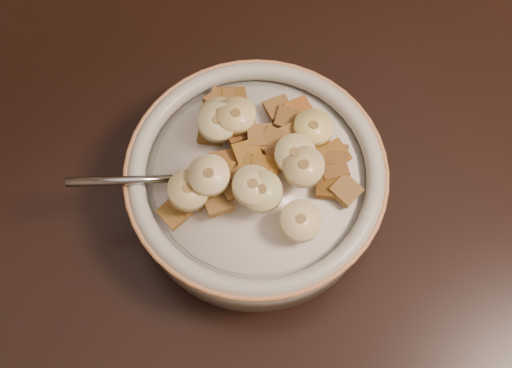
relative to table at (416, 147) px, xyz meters
name	(u,v)px	position (x,y,z in m)	size (l,w,h in m)	color
floor	(328,324)	(0.00, 0.00, -0.78)	(4.00, 4.50, 0.10)	#422816
table	(416,147)	(0.00, 0.00, 0.00)	(1.40, 0.90, 0.04)	black
cereal_bowl	(256,187)	(-0.16, 0.01, 0.04)	(0.20, 0.20, 0.05)	#BCB79E
milk	(256,175)	(-0.16, 0.01, 0.07)	(0.16, 0.16, 0.00)	silver
spoon	(216,177)	(-0.19, 0.02, 0.07)	(0.04, 0.05, 0.01)	#8E929B
cereal_square_0	(222,100)	(-0.15, 0.08, 0.07)	(0.02, 0.02, 0.01)	brown
cereal_square_1	(250,171)	(-0.17, 0.01, 0.09)	(0.02, 0.02, 0.01)	brown
cereal_square_2	(293,136)	(-0.12, 0.02, 0.08)	(0.02, 0.02, 0.01)	olive
cereal_square_3	(334,155)	(-0.10, 0.00, 0.07)	(0.02, 0.02, 0.01)	brown
cereal_square_4	(184,201)	(-0.22, 0.01, 0.07)	(0.02, 0.02, 0.01)	olive
cereal_square_5	(311,155)	(-0.11, 0.00, 0.08)	(0.02, 0.02, 0.01)	brown
cereal_square_6	(299,111)	(-0.10, 0.04, 0.08)	(0.02, 0.02, 0.01)	#924F1B
cereal_square_7	(218,202)	(-0.20, 0.00, 0.08)	(0.02, 0.02, 0.01)	brown
cereal_square_8	(234,184)	(-0.18, 0.00, 0.09)	(0.02, 0.02, 0.01)	brown
cereal_square_9	(282,158)	(-0.14, 0.01, 0.09)	(0.02, 0.02, 0.01)	brown
cereal_square_10	(202,193)	(-0.20, 0.01, 0.08)	(0.02, 0.02, 0.01)	brown
cereal_square_11	(234,99)	(-0.15, 0.08, 0.07)	(0.02, 0.02, 0.01)	brown
cereal_square_12	(212,132)	(-0.17, 0.06, 0.08)	(0.02, 0.02, 0.01)	brown
cereal_square_13	(220,102)	(-0.16, 0.08, 0.08)	(0.02, 0.02, 0.01)	#99592A
cereal_square_14	(260,136)	(-0.14, 0.03, 0.09)	(0.02, 0.02, 0.01)	brown
cereal_square_15	(227,120)	(-0.16, 0.06, 0.08)	(0.02, 0.02, 0.01)	brown
cereal_square_16	(288,120)	(-0.12, 0.04, 0.08)	(0.02, 0.02, 0.01)	brown
cereal_square_17	(274,142)	(-0.14, 0.02, 0.09)	(0.02, 0.02, 0.01)	brown
cereal_square_18	(279,108)	(-0.12, 0.05, 0.08)	(0.02, 0.02, 0.01)	#9B6631
cereal_square_19	(334,168)	(-0.10, -0.01, 0.08)	(0.02, 0.02, 0.01)	brown
cereal_square_20	(224,163)	(-0.18, 0.02, 0.09)	(0.02, 0.02, 0.01)	brown
cereal_square_21	(300,131)	(-0.11, 0.03, 0.08)	(0.02, 0.02, 0.01)	#9D681A
cereal_square_22	(189,186)	(-0.21, 0.02, 0.08)	(0.02, 0.02, 0.01)	#9A5B1D
cereal_square_23	(237,132)	(-0.16, 0.05, 0.08)	(0.02, 0.02, 0.01)	brown
cereal_square_24	(248,154)	(-0.16, 0.02, 0.09)	(0.02, 0.02, 0.01)	#936118
cereal_square_25	(219,170)	(-0.19, 0.02, 0.09)	(0.02, 0.02, 0.01)	#985C18
cereal_square_26	(346,190)	(-0.10, -0.03, 0.08)	(0.02, 0.02, 0.01)	brown
cereal_square_27	(330,186)	(-0.11, -0.02, 0.08)	(0.02, 0.02, 0.01)	brown
cereal_square_28	(174,212)	(-0.23, 0.01, 0.07)	(0.02, 0.02, 0.01)	brown
cereal_square_29	(264,168)	(-0.15, 0.00, 0.09)	(0.02, 0.02, 0.01)	brown
cereal_square_30	(334,155)	(-0.10, 0.00, 0.07)	(0.02, 0.02, 0.01)	brown
cereal_square_31	(274,146)	(-0.14, 0.02, 0.08)	(0.02, 0.02, 0.01)	brown
banana_slice_0	(219,116)	(-0.17, 0.06, 0.09)	(0.03, 0.03, 0.01)	beige
banana_slice_1	(236,116)	(-0.15, 0.05, 0.09)	(0.03, 0.03, 0.01)	#F8D07D
banana_slice_2	(209,176)	(-0.20, 0.01, 0.10)	(0.03, 0.03, 0.01)	#F8E099
banana_slice_3	(262,192)	(-0.17, -0.01, 0.09)	(0.03, 0.03, 0.01)	#C9C083
banana_slice_4	(295,155)	(-0.13, 0.00, 0.10)	(0.03, 0.03, 0.01)	#FFEF97
banana_slice_5	(304,167)	(-0.13, -0.01, 0.10)	(0.03, 0.03, 0.01)	tan
banana_slice_6	(253,186)	(-0.17, -0.01, 0.10)	(0.03, 0.03, 0.01)	#CFBF85
banana_slice_7	(301,221)	(-0.15, -0.04, 0.09)	(0.03, 0.03, 0.01)	#FFE19D
banana_slice_8	(188,191)	(-0.21, 0.01, 0.09)	(0.03, 0.03, 0.01)	#D0B77A
banana_slice_9	(313,128)	(-0.10, 0.02, 0.08)	(0.03, 0.03, 0.01)	#FFE67E
banana_slice_10	(218,123)	(-0.17, 0.05, 0.09)	(0.03, 0.03, 0.01)	#D9CC86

